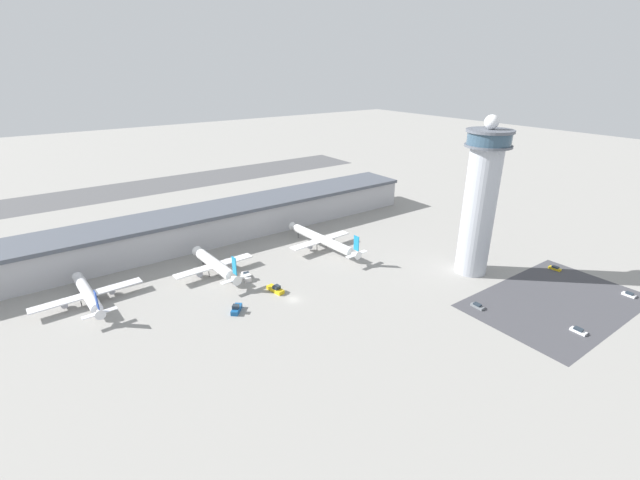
# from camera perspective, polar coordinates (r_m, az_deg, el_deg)

# --- Properties ---
(ground_plane) EXTENTS (1000.00, 1000.00, 0.00)m
(ground_plane) POSITION_cam_1_polar(r_m,az_deg,el_deg) (152.71, -3.58, -7.92)
(ground_plane) COLOR gray
(terminal_building) EXTENTS (215.23, 25.00, 15.21)m
(terminal_building) POSITION_cam_1_polar(r_m,az_deg,el_deg) (207.01, -14.04, 2.14)
(terminal_building) COLOR #B2B2B7
(terminal_building) RESTS_ON ground
(runway_strip) EXTENTS (322.84, 44.00, 0.01)m
(runway_strip) POSITION_cam_1_polar(r_m,az_deg,el_deg) (314.64, -21.97, 6.58)
(runway_strip) COLOR #515154
(runway_strip) RESTS_ON ground
(control_tower) EXTENTS (16.67, 16.67, 60.79)m
(control_tower) POSITION_cam_1_polar(r_m,az_deg,el_deg) (171.97, 20.59, 5.12)
(control_tower) COLOR #ADB2BC
(control_tower) RESTS_ON ground
(parking_lot_surface) EXTENTS (64.00, 40.00, 0.01)m
(parking_lot_surface) POSITION_cam_1_polar(r_m,az_deg,el_deg) (172.13, 28.96, -7.24)
(parking_lot_surface) COLOR #424247
(parking_lot_surface) RESTS_ON ground
(airplane_gate_alpha) EXTENTS (36.05, 34.16, 11.71)m
(airplane_gate_alpha) POSITION_cam_1_polar(r_m,az_deg,el_deg) (168.11, -28.54, -6.39)
(airplane_gate_alpha) COLOR white
(airplane_gate_alpha) RESTS_ON ground
(airplane_gate_bravo) EXTENTS (32.42, 35.02, 13.25)m
(airplane_gate_bravo) POSITION_cam_1_polar(r_m,az_deg,el_deg) (172.64, -13.79, -3.24)
(airplane_gate_bravo) COLOR white
(airplane_gate_bravo) RESTS_ON ground
(airplane_gate_charlie) EXTENTS (31.31, 45.74, 12.88)m
(airplane_gate_charlie) POSITION_cam_1_polar(r_m,az_deg,el_deg) (190.53, 0.27, 0.05)
(airplane_gate_charlie) COLOR white
(airplane_gate_charlie) RESTS_ON ground
(service_truck_catering) EXTENTS (3.74, 7.14, 2.95)m
(service_truck_catering) POSITION_cam_1_polar(r_m,az_deg,el_deg) (168.23, -9.80, -4.80)
(service_truck_catering) COLOR black
(service_truck_catering) RESTS_ON ground
(service_truck_fuel) EXTENTS (3.76, 7.75, 2.61)m
(service_truck_fuel) POSITION_cam_1_polar(r_m,az_deg,el_deg) (157.85, -5.94, -6.55)
(service_truck_fuel) COLOR black
(service_truck_fuel) RESTS_ON ground
(service_truck_baggage) EXTENTS (5.83, 6.23, 2.83)m
(service_truck_baggage) POSITION_cam_1_polar(r_m,az_deg,el_deg) (147.76, -11.09, -9.02)
(service_truck_baggage) COLOR black
(service_truck_baggage) RESTS_ON ground
(car_blue_compact) EXTENTS (1.81, 4.62, 1.48)m
(car_blue_compact) POSITION_cam_1_polar(r_m,az_deg,el_deg) (157.00, 20.24, -8.26)
(car_blue_compact) COLOR black
(car_blue_compact) RESTS_ON ground
(car_green_van) EXTENTS (1.85, 4.24, 1.45)m
(car_green_van) POSITION_cam_1_polar(r_m,az_deg,el_deg) (190.00, 35.91, -5.91)
(car_green_van) COLOR black
(car_green_van) RESTS_ON ground
(car_navy_sedan) EXTENTS (1.96, 4.66, 1.44)m
(car_navy_sedan) POSITION_cam_1_polar(r_m,az_deg,el_deg) (197.65, 28.84, -3.32)
(car_navy_sedan) COLOR black
(car_navy_sedan) RESTS_ON ground
(car_silver_sedan) EXTENTS (1.89, 4.63, 1.48)m
(car_silver_sedan) POSITION_cam_1_polar(r_m,az_deg,el_deg) (157.14, 31.20, -10.31)
(car_silver_sedan) COLOR black
(car_silver_sedan) RESTS_ON ground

